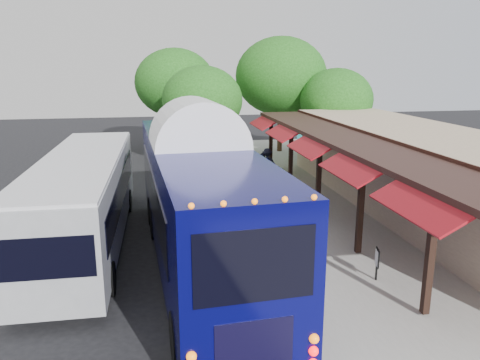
{
  "coord_description": "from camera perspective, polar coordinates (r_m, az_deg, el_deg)",
  "views": [
    {
      "loc": [
        -2.75,
        -13.64,
        6.36
      ],
      "look_at": [
        0.56,
        4.29,
        1.8
      ],
      "focal_mm": 35.0,
      "sensor_mm": 36.0,
      "label": 1
    }
  ],
  "objects": [
    {
      "name": "sign_board",
      "position": [
        14.4,
        16.38,
        -9.23
      ],
      "size": [
        0.16,
        0.43,
        0.97
      ],
      "rotation": [
        0.0,
        0.0,
        -0.27
      ],
      "color": "black",
      "rests_on": "sidewalk"
    },
    {
      "name": "city_bus",
      "position": [
        17.46,
        -18.46,
        -1.92
      ],
      "size": [
        2.83,
        12.0,
        3.21
      ],
      "rotation": [
        0.0,
        0.0,
        -0.02
      ],
      "color": "gray",
      "rests_on": "ground"
    },
    {
      "name": "ped_a",
      "position": [
        17.09,
        5.42,
        -4.47
      ],
      "size": [
        0.65,
        0.5,
        1.6
      ],
      "primitive_type": "imported",
      "rotation": [
        0.0,
        0.0,
        -0.21
      ],
      "color": "black",
      "rests_on": "sidewalk"
    },
    {
      "name": "ped_d",
      "position": [
        26.18,
        3.35,
        2.12
      ],
      "size": [
        1.05,
        0.61,
        1.62
      ],
      "primitive_type": "imported",
      "rotation": [
        0.0,
        0.0,
        3.15
      ],
      "color": "black",
      "rests_on": "sidewalk"
    },
    {
      "name": "tree_far",
      "position": [
        35.12,
        -7.91,
        11.66
      ],
      "size": [
        5.83,
        5.83,
        7.47
      ],
      "color": "#382314",
      "rests_on": "ground"
    },
    {
      "name": "tree_mid",
      "position": [
        33.76,
        5.01,
        12.5
      ],
      "size": [
        6.42,
        6.42,
        8.22
      ],
      "color": "#382314",
      "rests_on": "ground"
    },
    {
      "name": "tree_right",
      "position": [
        31.63,
        11.65,
        9.58
      ],
      "size": [
        4.75,
        4.75,
        6.08
      ],
      "color": "#382314",
      "rests_on": "ground"
    },
    {
      "name": "curb",
      "position": [
        18.93,
        -1.38,
        -5.35
      ],
      "size": [
        0.2,
        40.0,
        0.16
      ],
      "primitive_type": "cube",
      "color": "gray",
      "rests_on": "ground"
    },
    {
      "name": "ped_c",
      "position": [
        24.79,
        2.82,
        1.48
      ],
      "size": [
        1.01,
        0.91,
        1.65
      ],
      "primitive_type": "imported",
      "rotation": [
        0.0,
        0.0,
        3.81
      ],
      "color": "black",
      "rests_on": "sidewalk"
    },
    {
      "name": "station_shelter",
      "position": [
        21.34,
        21.27,
        0.86
      ],
      "size": [
        8.15,
        20.0,
        3.6
      ],
      "color": "tan",
      "rests_on": "ground"
    },
    {
      "name": "sidewalk",
      "position": [
        20.26,
        12.62,
        -4.38
      ],
      "size": [
        10.0,
        40.0,
        0.15
      ],
      "primitive_type": "cube",
      "color": "#9E9B93",
      "rests_on": "ground"
    },
    {
      "name": "tree_left",
      "position": [
        28.88,
        -4.61,
        9.66
      ],
      "size": [
        4.89,
        4.89,
        6.26
      ],
      "color": "#382314",
      "rests_on": "ground"
    },
    {
      "name": "coach_bus",
      "position": [
        14.82,
        -5.04,
        -2.0
      ],
      "size": [
        3.57,
        13.36,
        4.24
      ],
      "rotation": [
        0.0,
        0.0,
        0.06
      ],
      "color": "#06064C",
      "rests_on": "ground"
    },
    {
      "name": "ground",
      "position": [
        15.29,
        0.85,
        -10.52
      ],
      "size": [
        90.0,
        90.0,
        0.0
      ],
      "primitive_type": "plane",
      "color": "black",
      "rests_on": "ground"
    },
    {
      "name": "ped_b",
      "position": [
        13.95,
        4.27,
        -8.15
      ],
      "size": [
        1.11,
        0.99,
        1.9
      ],
      "primitive_type": "imported",
      "rotation": [
        0.0,
        0.0,
        3.49
      ],
      "color": "black",
      "rests_on": "sidewalk"
    }
  ]
}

